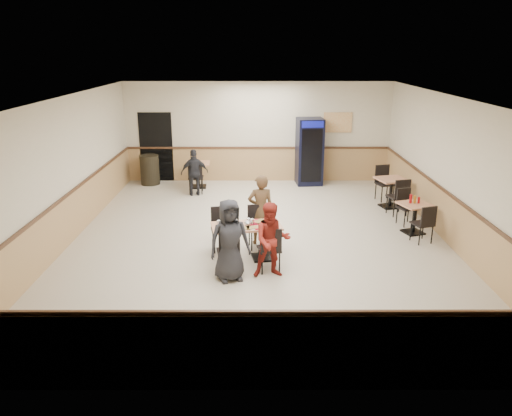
{
  "coord_description": "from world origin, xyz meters",
  "views": [
    {
      "loc": [
        -0.07,
        -10.05,
        3.93
      ],
      "look_at": [
        -0.06,
        -0.5,
        0.86
      ],
      "focal_mm": 35.0,
      "sensor_mm": 36.0,
      "label": 1
    }
  ],
  "objects_px": {
    "main_table": "(247,237)",
    "back_table": "(198,171)",
    "trash_bin": "(150,170)",
    "diner_woman_right": "(272,240)",
    "side_table_far": "(391,188)",
    "pepsi_cooler": "(309,152)",
    "diner_man_opposite": "(261,210)",
    "diner_woman_left": "(230,240)",
    "lone_diner": "(195,173)",
    "side_table_near": "(415,214)"
  },
  "relations": [
    {
      "from": "diner_woman_right",
      "to": "diner_woman_left",
      "type": "bearing_deg",
      "value": -176.68
    },
    {
      "from": "trash_bin",
      "to": "diner_woman_right",
      "type": "bearing_deg",
      "value": -61.48
    },
    {
      "from": "diner_man_opposite",
      "to": "main_table",
      "type": "bearing_deg",
      "value": 63.95
    },
    {
      "from": "side_table_near",
      "to": "back_table",
      "type": "relative_size",
      "value": 1.09
    },
    {
      "from": "main_table",
      "to": "side_table_near",
      "type": "relative_size",
      "value": 1.76
    },
    {
      "from": "diner_man_opposite",
      "to": "back_table",
      "type": "xyz_separation_m",
      "value": [
        -1.79,
        4.44,
        -0.25
      ]
    },
    {
      "from": "diner_man_opposite",
      "to": "back_table",
      "type": "relative_size",
      "value": 2.0
    },
    {
      "from": "pepsi_cooler",
      "to": "side_table_far",
      "type": "bearing_deg",
      "value": -55.98
    },
    {
      "from": "diner_woman_right",
      "to": "trash_bin",
      "type": "bearing_deg",
      "value": 111.91
    },
    {
      "from": "diner_woman_left",
      "to": "main_table",
      "type": "bearing_deg",
      "value": 52.68
    },
    {
      "from": "back_table",
      "to": "pepsi_cooler",
      "type": "xyz_separation_m",
      "value": [
        3.29,
        0.39,
        0.5
      ]
    },
    {
      "from": "side_table_near",
      "to": "pepsi_cooler",
      "type": "height_order",
      "value": "pepsi_cooler"
    },
    {
      "from": "pepsi_cooler",
      "to": "trash_bin",
      "type": "bearing_deg",
      "value": 175.86
    },
    {
      "from": "diner_man_opposite",
      "to": "back_table",
      "type": "distance_m",
      "value": 4.79
    },
    {
      "from": "diner_woman_left",
      "to": "diner_man_opposite",
      "type": "relative_size",
      "value": 1.0
    },
    {
      "from": "main_table",
      "to": "lone_diner",
      "type": "bearing_deg",
      "value": 98.79
    },
    {
      "from": "lone_diner",
      "to": "back_table",
      "type": "height_order",
      "value": "lone_diner"
    },
    {
      "from": "diner_woman_right",
      "to": "side_table_far",
      "type": "relative_size",
      "value": 1.59
    },
    {
      "from": "diner_woman_left",
      "to": "diner_woman_right",
      "type": "bearing_deg",
      "value": -9.42
    },
    {
      "from": "diner_woman_right",
      "to": "diner_man_opposite",
      "type": "height_order",
      "value": "diner_man_opposite"
    },
    {
      "from": "main_table",
      "to": "trash_bin",
      "type": "bearing_deg",
      "value": 108.07
    },
    {
      "from": "diner_woman_left",
      "to": "diner_man_opposite",
      "type": "height_order",
      "value": "same"
    },
    {
      "from": "main_table",
      "to": "side_table_far",
      "type": "distance_m",
      "value": 4.96
    },
    {
      "from": "side_table_near",
      "to": "pepsi_cooler",
      "type": "xyz_separation_m",
      "value": [
        -1.9,
        4.24,
        0.54
      ]
    },
    {
      "from": "pepsi_cooler",
      "to": "main_table",
      "type": "bearing_deg",
      "value": -112.03
    },
    {
      "from": "main_table",
      "to": "diner_woman_right",
      "type": "bearing_deg",
      "value": -67.62
    },
    {
      "from": "pepsi_cooler",
      "to": "diner_woman_right",
      "type": "bearing_deg",
      "value": -106.24
    },
    {
      "from": "side_table_near",
      "to": "back_table",
      "type": "height_order",
      "value": "back_table"
    },
    {
      "from": "main_table",
      "to": "trash_bin",
      "type": "distance_m",
      "value": 6.4
    },
    {
      "from": "side_table_near",
      "to": "diner_woman_right",
      "type": "bearing_deg",
      "value": -145.77
    },
    {
      "from": "diner_man_opposite",
      "to": "side_table_far",
      "type": "height_order",
      "value": "diner_man_opposite"
    },
    {
      "from": "side_table_far",
      "to": "pepsi_cooler",
      "type": "height_order",
      "value": "pepsi_cooler"
    },
    {
      "from": "pepsi_cooler",
      "to": "trash_bin",
      "type": "height_order",
      "value": "pepsi_cooler"
    },
    {
      "from": "diner_man_opposite",
      "to": "pepsi_cooler",
      "type": "distance_m",
      "value": 5.06
    },
    {
      "from": "lone_diner",
      "to": "back_table",
      "type": "bearing_deg",
      "value": -102.72
    },
    {
      "from": "main_table",
      "to": "lone_diner",
      "type": "distance_m",
      "value": 4.71
    },
    {
      "from": "diner_woman_right",
      "to": "side_table_far",
      "type": "distance_m",
      "value": 5.19
    },
    {
      "from": "side_table_far",
      "to": "lone_diner",
      "type": "bearing_deg",
      "value": 167.89
    },
    {
      "from": "pepsi_cooler",
      "to": "diner_woman_left",
      "type": "bearing_deg",
      "value": -112.1
    },
    {
      "from": "side_table_far",
      "to": "side_table_near",
      "type": "bearing_deg",
      "value": -89.15
    },
    {
      "from": "diner_woman_left",
      "to": "lone_diner",
      "type": "distance_m",
      "value": 5.47
    },
    {
      "from": "side_table_near",
      "to": "main_table",
      "type": "bearing_deg",
      "value": -158.41
    },
    {
      "from": "main_table",
      "to": "back_table",
      "type": "bearing_deg",
      "value": 95.99
    },
    {
      "from": "main_table",
      "to": "side_table_far",
      "type": "height_order",
      "value": "side_table_far"
    },
    {
      "from": "back_table",
      "to": "diner_woman_left",
      "type": "bearing_deg",
      "value": -78.7
    },
    {
      "from": "side_table_near",
      "to": "diner_woman_left",
      "type": "bearing_deg",
      "value": -149.65
    },
    {
      "from": "side_table_near",
      "to": "pepsi_cooler",
      "type": "relative_size",
      "value": 0.41
    },
    {
      "from": "main_table",
      "to": "diner_woman_left",
      "type": "distance_m",
      "value": 0.95
    },
    {
      "from": "diner_woman_right",
      "to": "pepsi_cooler",
      "type": "height_order",
      "value": "pepsi_cooler"
    },
    {
      "from": "main_table",
      "to": "pepsi_cooler",
      "type": "height_order",
      "value": "pepsi_cooler"
    }
  ]
}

